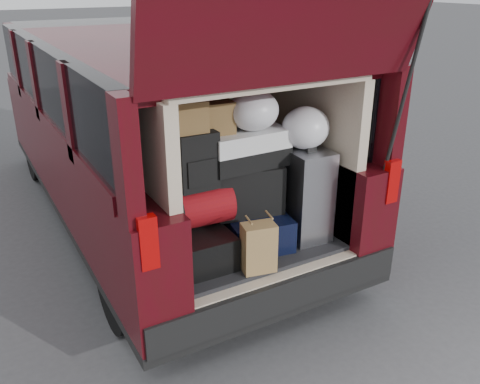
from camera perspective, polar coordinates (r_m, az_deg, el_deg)
The scene contains 15 objects.
ground at distance 3.80m, azimuth 1.64°, elevation -14.03°, with size 80.00×80.00×0.00m, color #3B3B3E.
minivan at distance 4.91m, azimuth -9.61°, elevation 6.43°, with size 1.90×5.35×2.77m.
load_floor at distance 3.84m, azimuth -0.47°, elevation -8.60°, with size 1.24×1.05×0.55m, color black.
black_hardshell at distance 3.38m, azimuth -5.32°, elevation -5.83°, with size 0.41×0.57×0.23m, color black.
navy_hardshell at distance 3.58m, azimuth 1.52°, elevation -3.93°, with size 0.43×0.52×0.23m, color black.
silver_roller at distance 3.63m, azimuth 6.98°, elevation 0.01°, with size 0.27×0.44×0.66m, color silver.
kraft_bag at distance 3.22m, azimuth 2.10°, elevation -6.25°, with size 0.21×0.13×0.32m, color olive.
red_duffel at distance 3.31m, azimuth -4.64°, elevation -1.54°, with size 0.42×0.27×0.27m, color maroon.
black_soft_case at distance 3.48m, azimuth 0.72°, elevation 0.36°, with size 0.47×0.28×0.34m, color black.
backpack at distance 3.17m, azimuth -4.91°, elevation 3.52°, with size 0.26×0.16×0.37m, color black.
twotone_duffel at distance 3.38m, azimuth 0.71°, elevation 4.93°, with size 0.55×0.29×0.25m, color silver.
grocery_sack_lower at distance 3.10m, azimuth -5.88°, elevation 8.48°, with size 0.21×0.17×0.19m, color brown.
grocery_sack_upper at distance 3.26m, azimuth -2.68°, elevation 8.39°, with size 0.21×0.17×0.21m, color brown.
plastic_bag_center at distance 3.30m, azimuth 1.54°, elevation 9.15°, with size 0.33×0.31×0.27m, color white.
plastic_bag_right at distance 3.47m, azimuth 7.37°, elevation 7.16°, with size 0.33×0.31×0.29m, color white.
Camera 1 is at (-1.59, -2.58, 2.29)m, focal length 38.00 mm.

